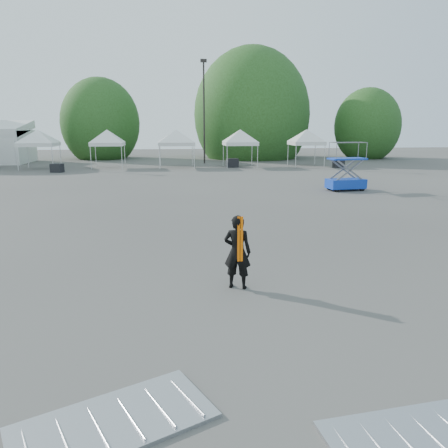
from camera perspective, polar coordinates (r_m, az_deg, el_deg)
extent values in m
plane|color=#474442|center=(12.02, -4.64, -5.03)|extent=(120.00, 120.00, 0.00)
cylinder|color=black|center=(43.59, -2.63, 14.15)|extent=(0.16, 0.16, 9.50)
cube|color=black|center=(43.99, -2.69, 20.54)|extent=(0.60, 0.25, 0.30)
cylinder|color=#382314|center=(52.06, -15.64, 9.49)|extent=(0.36, 0.36, 2.27)
ellipsoid|color=#234617|center=(52.00, -15.82, 12.57)|extent=(4.16, 4.16, 4.78)
cylinder|color=#382314|center=(51.37, 3.58, 10.18)|extent=(0.36, 0.36, 2.80)
ellipsoid|color=#234617|center=(51.33, 3.63, 14.03)|extent=(5.12, 5.12, 5.89)
cylinder|color=#382314|center=(53.45, 18.00, 9.32)|extent=(0.36, 0.36, 2.10)
ellipsoid|color=#234617|center=(53.39, 18.20, 12.08)|extent=(3.84, 3.84, 4.42)
cylinder|color=silver|center=(40.34, -25.39, 7.74)|extent=(0.06, 0.06, 2.00)
cylinder|color=silver|center=(39.55, -21.49, 8.00)|extent=(0.06, 0.06, 2.00)
cylinder|color=silver|center=(43.01, -24.24, 8.08)|extent=(0.06, 0.06, 2.00)
cylinder|color=silver|center=(42.28, -20.57, 8.32)|extent=(0.06, 0.06, 2.00)
cube|color=silver|center=(41.21, -23.06, 9.54)|extent=(3.01, 3.01, 0.30)
pyramid|color=silver|center=(41.19, -23.21, 11.27)|extent=(4.25, 4.25, 1.10)
cylinder|color=silver|center=(39.30, -17.01, 8.30)|extent=(0.06, 0.06, 2.00)
cylinder|color=silver|center=(38.94, -13.20, 8.48)|extent=(0.06, 0.06, 2.00)
cylinder|color=silver|center=(41.85, -16.41, 8.58)|extent=(0.06, 0.06, 2.00)
cylinder|color=silver|center=(41.52, -12.83, 8.74)|extent=(0.06, 0.06, 2.00)
cube|color=silver|center=(40.33, -14.95, 10.06)|extent=(2.80, 2.80, 0.30)
pyramid|color=silver|center=(40.30, -15.05, 11.84)|extent=(3.96, 3.96, 1.10)
cylinder|color=silver|center=(38.22, -8.42, 8.60)|extent=(0.06, 0.06, 2.00)
cylinder|color=silver|center=(38.27, -3.92, 8.71)|extent=(0.06, 0.06, 2.00)
cylinder|color=silver|center=(41.19, -8.33, 8.89)|extent=(0.06, 0.06, 2.00)
cylinder|color=silver|center=(41.23, -4.15, 9.00)|extent=(0.06, 0.06, 2.00)
cube|color=silver|center=(39.64, -6.24, 10.37)|extent=(3.17, 3.17, 0.30)
pyramid|color=silver|center=(39.61, -6.29, 12.18)|extent=(4.48, 4.48, 1.10)
cylinder|color=silver|center=(38.43, 0.41, 8.76)|extent=(0.06, 0.06, 2.00)
cylinder|color=silver|center=(38.87, 4.41, 8.77)|extent=(0.06, 0.06, 2.00)
cylinder|color=silver|center=(41.10, -0.09, 9.02)|extent=(0.06, 0.06, 2.00)
cylinder|color=silver|center=(41.52, 3.66, 9.03)|extent=(0.06, 0.06, 2.00)
cube|color=silver|center=(39.90, 2.11, 10.45)|extent=(2.90, 2.90, 0.30)
pyramid|color=silver|center=(39.87, 2.13, 12.25)|extent=(4.11, 4.11, 1.10)
cylinder|color=silver|center=(39.72, 9.37, 8.72)|extent=(0.06, 0.06, 2.00)
cylinder|color=silver|center=(40.55, 13.01, 8.65)|extent=(0.06, 0.06, 2.00)
cylinder|color=silver|center=(42.27, 8.35, 8.99)|extent=(0.06, 0.06, 2.00)
cylinder|color=silver|center=(43.05, 11.80, 8.92)|extent=(0.06, 0.06, 2.00)
cube|color=silver|center=(41.32, 10.69, 10.32)|extent=(2.86, 2.86, 0.30)
pyramid|color=silver|center=(41.29, 10.77, 12.05)|extent=(4.04, 4.04, 1.10)
imported|color=black|center=(9.93, 1.76, -3.66)|extent=(0.72, 0.59, 1.71)
cube|color=#FF6405|center=(9.68, 1.93, -2.00)|extent=(0.14, 0.02, 1.03)
cube|color=#0B4799|center=(26.19, 15.61, 5.11)|extent=(2.24, 1.30, 0.53)
cube|color=#0B4799|center=(26.05, 15.80, 8.21)|extent=(2.14, 1.25, 0.09)
cylinder|color=black|center=(25.46, 14.49, 4.42)|extent=(0.33, 0.17, 0.32)
cylinder|color=black|center=(26.24, 17.58, 4.47)|extent=(0.33, 0.17, 0.32)
cylinder|color=black|center=(26.23, 13.58, 4.71)|extent=(0.33, 0.17, 0.32)
cylinder|color=black|center=(27.00, 16.61, 4.75)|extent=(0.33, 0.17, 0.32)
cube|color=#A4A6AC|center=(6.15, -14.21, -23.84)|extent=(2.72, 2.14, 0.06)
cube|color=#A4A6AC|center=(6.22, 23.91, -24.23)|extent=(2.28, 1.31, 0.05)
cube|color=black|center=(37.63, -20.97, 6.84)|extent=(1.06, 0.93, 0.69)
cube|color=black|center=(39.59, 1.09, 7.99)|extent=(1.11, 0.92, 0.77)
cube|color=black|center=(40.31, 14.74, 7.60)|extent=(0.90, 0.70, 0.70)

